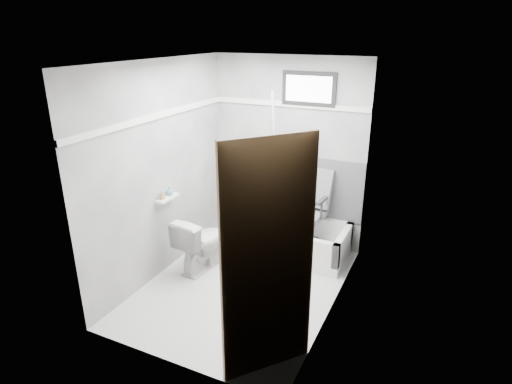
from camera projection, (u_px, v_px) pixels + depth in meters
The scene contains 19 objects.
floor at pixel (243, 286), 4.76m from camera, with size 2.60×2.60×0.00m, color white.
ceiling at pixel (240, 61), 3.90m from camera, with size 2.60×2.60×0.00m, color silver.
wall_back at pixel (288, 153), 5.43m from camera, with size 2.00×0.02×2.40m, color slate.
wall_front at pixel (163, 238), 3.23m from camera, with size 2.00×0.02×2.40m, color slate.
wall_left at pixel (161, 172), 4.73m from camera, with size 0.02×2.60×2.40m, color slate.
wall_right at pixel (338, 200), 3.94m from camera, with size 0.02×2.60×2.40m, color slate.
bathtub at pixel (287, 237), 5.41m from camera, with size 1.50×0.70×0.42m, color white, non-canonical shape.
office_chair at pixel (303, 210), 5.24m from camera, with size 0.56×0.56×0.97m, color slate, non-canonical shape.
toilet at pixel (201, 243), 5.01m from camera, with size 0.38×0.68×0.67m, color silver.
door at pixel (284, 290), 2.93m from camera, with size 0.78×0.78×2.00m, color brown, non-canonical shape.
window at pixel (309, 89), 5.03m from camera, with size 0.66×0.04×0.40m, color black, non-canonical shape.
backerboard at pixel (305, 186), 5.47m from camera, with size 1.50×0.02×0.78m, color #4C4C4F.
trim_back at pixel (289, 104), 5.20m from camera, with size 2.00×0.02×0.06m, color white.
trim_left at pixel (157, 116), 4.50m from camera, with size 0.02×2.60×0.06m, color white.
pole at pixel (275, 169), 5.31m from camera, with size 0.02×0.02×1.95m, color silver.
shelf at pixel (168, 198), 4.80m from camera, with size 0.10×0.32×0.03m, color white.
soap_bottle_a at pixel (162, 195), 4.71m from camera, with size 0.05×0.05×0.11m, color #A58652.
soap_bottle_b at pixel (170, 191), 4.83m from camera, with size 0.08×0.08×0.10m, color teal.
faucet at pixel (272, 199), 5.72m from camera, with size 0.26×0.10×0.16m, color silver, non-canonical shape.
Camera 1 is at (1.87, -3.62, 2.68)m, focal length 30.00 mm.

